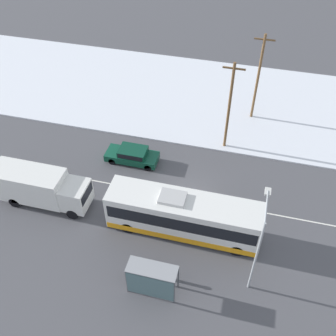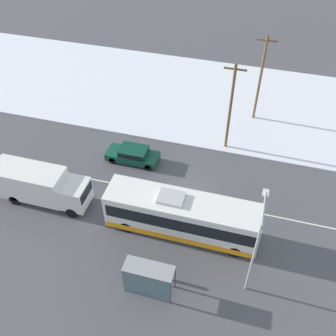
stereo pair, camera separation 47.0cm
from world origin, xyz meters
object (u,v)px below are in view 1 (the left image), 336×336
object	(u,v)px
box_truck	(40,186)
sedan_car	(132,155)
city_bus	(184,215)
utility_pole_snowlot	(258,77)
pedestrian_at_stop	(150,266)
bus_shelter	(151,279)
utility_pole_roadside	(229,106)
streetlamp	(259,240)

from	to	relation	value
box_truck	sedan_car	size ratio (longest dim) A/B	1.64
city_bus	utility_pole_snowlot	xyz separation A→B (m)	(3.47, 15.30, 2.83)
sedan_car	pedestrian_at_stop	xyz separation A→B (m)	(4.60, -10.38, 0.23)
city_bus	sedan_car	size ratio (longest dim) A/B	2.41
pedestrian_at_stop	bus_shelter	distance (m)	1.51
pedestrian_at_stop	utility_pole_roadside	xyz separation A→B (m)	(2.85, 14.34, 3.41)
sedan_car	streetlamp	distance (m)	14.69
box_truck	utility_pole_roadside	distance (m)	16.53
streetlamp	utility_pole_snowlot	bearing A→B (deg)	95.24
city_bus	pedestrian_at_stop	bearing A→B (deg)	-107.49
sedan_car	utility_pole_roadside	xyz separation A→B (m)	(7.44, 3.96, 3.63)
bus_shelter	pedestrian_at_stop	bearing A→B (deg)	110.66
city_bus	streetlamp	distance (m)	6.40
streetlamp	bus_shelter	bearing A→B (deg)	-156.47
sedan_car	utility_pole_roadside	world-z (taller)	utility_pole_roadside
pedestrian_at_stop	city_bus	bearing A→B (deg)	72.51
utility_pole_snowlot	utility_pole_roadside	bearing A→B (deg)	-110.72
streetlamp	box_truck	bearing A→B (deg)	170.05
sedan_car	pedestrian_at_stop	world-z (taller)	pedestrian_at_stop
city_bus	bus_shelter	world-z (taller)	city_bus
sedan_car	utility_pole_roadside	distance (m)	9.18
pedestrian_at_stop	utility_pole_snowlot	distance (m)	20.32
streetlamp	utility_pole_roadside	xyz separation A→B (m)	(-3.59, 13.00, 0.11)
box_truck	utility_pole_roadside	bearing A→B (deg)	38.41
box_truck	sedan_car	xyz separation A→B (m)	(5.34, 6.17, -0.92)
utility_pole_snowlot	sedan_car	bearing A→B (deg)	-135.98
bus_shelter	streetlamp	bearing A→B (deg)	23.53
pedestrian_at_stop	bus_shelter	xyz separation A→B (m)	(0.47, -1.26, 0.70)
box_truck	city_bus	bearing A→B (deg)	-0.37
pedestrian_at_stop	bus_shelter	size ratio (longest dim) A/B	0.51
city_bus	utility_pole_snowlot	world-z (taller)	utility_pole_snowlot
streetlamp	utility_pole_roadside	distance (m)	13.49
sedan_car	city_bus	bearing A→B (deg)	133.38
utility_pole_roadside	utility_pole_snowlot	world-z (taller)	utility_pole_snowlot
city_bus	utility_pole_snowlot	distance (m)	15.94
bus_shelter	utility_pole_roadside	size ratio (longest dim) A/B	0.37
box_truck	streetlamp	distance (m)	16.82
box_truck	bus_shelter	xyz separation A→B (m)	(10.41, -5.47, 0.00)
pedestrian_at_stop	utility_pole_snowlot	bearing A→B (deg)	76.19
city_bus	bus_shelter	bearing A→B (deg)	-98.74
utility_pole_roadside	box_truck	bearing A→B (deg)	-141.59
pedestrian_at_stop	utility_pole_roadside	distance (m)	15.01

